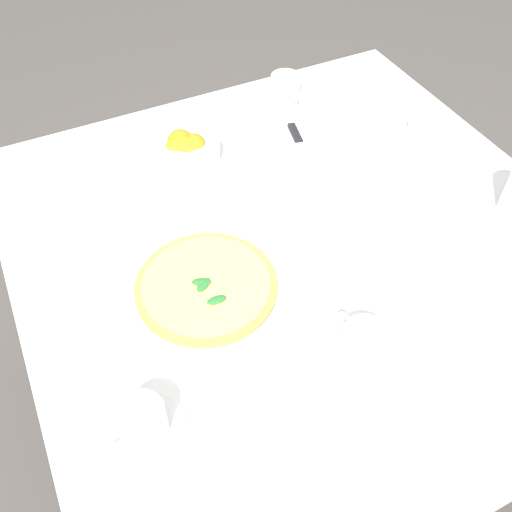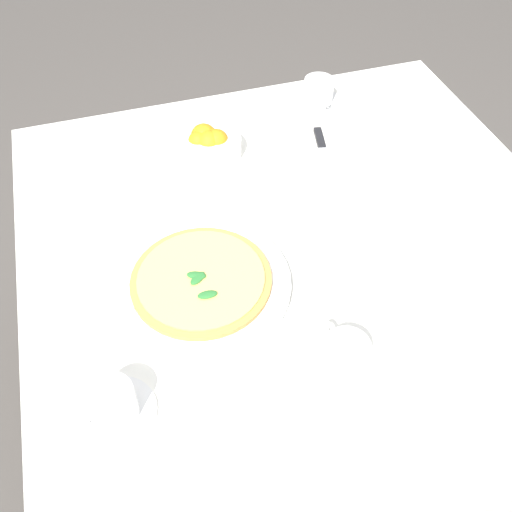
{
  "view_description": "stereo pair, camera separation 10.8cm",
  "coord_description": "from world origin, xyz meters",
  "px_view_note": "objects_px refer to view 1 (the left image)",
  "views": [
    {
      "loc": [
        0.67,
        -0.43,
        1.55
      ],
      "look_at": [
        0.03,
        -0.12,
        0.74
      ],
      "focal_mm": 39.08,
      "sensor_mm": 36.0,
      "label": 1
    },
    {
      "loc": [
        0.71,
        -0.33,
        1.55
      ],
      "look_at": [
        0.03,
        -0.12,
        0.74
      ],
      "focal_mm": 39.08,
      "sensor_mm": 36.0,
      "label": 2
    }
  ],
  "objects_px": {
    "coffee_cup_far_left": "(423,129)",
    "dinner_knife": "(301,146)",
    "pizza_plate": "(207,290)",
    "napkin_folded": "(300,150)",
    "coffee_cup_far_right": "(142,424)",
    "pizza": "(206,286)",
    "coffee_cup_center_back": "(285,89)",
    "citrus_bowl": "(186,150)",
    "coffee_cup_near_right": "(363,344)"
  },
  "relations": [
    {
      "from": "coffee_cup_center_back",
      "to": "coffee_cup_far_right",
      "type": "relative_size",
      "value": 1.02
    },
    {
      "from": "coffee_cup_far_right",
      "to": "coffee_cup_near_right",
      "type": "bearing_deg",
      "value": 86.04
    },
    {
      "from": "pizza",
      "to": "coffee_cup_far_left",
      "type": "distance_m",
      "value": 0.69
    },
    {
      "from": "coffee_cup_far_left",
      "to": "dinner_knife",
      "type": "distance_m",
      "value": 0.31
    },
    {
      "from": "coffee_cup_center_back",
      "to": "napkin_folded",
      "type": "bearing_deg",
      "value": -18.86
    },
    {
      "from": "coffee_cup_far_right",
      "to": "pizza_plate",
      "type": "bearing_deg",
      "value": 137.49
    },
    {
      "from": "coffee_cup_near_right",
      "to": "napkin_folded",
      "type": "xyz_separation_m",
      "value": [
        -0.53,
        0.17,
        -0.02
      ]
    },
    {
      "from": "pizza_plate",
      "to": "citrus_bowl",
      "type": "distance_m",
      "value": 0.4
    },
    {
      "from": "pizza_plate",
      "to": "citrus_bowl",
      "type": "xyz_separation_m",
      "value": [
        -0.39,
        0.11,
        0.02
      ]
    },
    {
      "from": "coffee_cup_center_back",
      "to": "coffee_cup_far_right",
      "type": "xyz_separation_m",
      "value": [
        0.72,
        -0.63,
        -0.0
      ]
    },
    {
      "from": "napkin_folded",
      "to": "pizza",
      "type": "bearing_deg",
      "value": -43.47
    },
    {
      "from": "pizza_plate",
      "to": "coffee_cup_near_right",
      "type": "height_order",
      "value": "coffee_cup_near_right"
    },
    {
      "from": "coffee_cup_far_left",
      "to": "citrus_bowl",
      "type": "bearing_deg",
      "value": -107.72
    },
    {
      "from": "coffee_cup_near_right",
      "to": "citrus_bowl",
      "type": "bearing_deg",
      "value": -172.97
    },
    {
      "from": "napkin_folded",
      "to": "coffee_cup_near_right",
      "type": "bearing_deg",
      "value": -10.46
    },
    {
      "from": "pizza",
      "to": "coffee_cup_center_back",
      "type": "relative_size",
      "value": 1.99
    },
    {
      "from": "napkin_folded",
      "to": "dinner_knife",
      "type": "distance_m",
      "value": 0.01
    },
    {
      "from": "coffee_cup_far_right",
      "to": "napkin_folded",
      "type": "height_order",
      "value": "coffee_cup_far_right"
    },
    {
      "from": "citrus_bowl",
      "to": "pizza",
      "type": "bearing_deg",
      "value": -16.03
    },
    {
      "from": "coffee_cup_far_right",
      "to": "napkin_folded",
      "type": "xyz_separation_m",
      "value": [
        -0.5,
        0.55,
        -0.02
      ]
    },
    {
      "from": "coffee_cup_far_left",
      "to": "napkin_folded",
      "type": "height_order",
      "value": "coffee_cup_far_left"
    },
    {
      "from": "pizza",
      "to": "coffee_cup_far_left",
      "type": "xyz_separation_m",
      "value": [
        -0.22,
        0.66,
        0.0
      ]
    },
    {
      "from": "coffee_cup_near_right",
      "to": "coffee_cup_far_left",
      "type": "distance_m",
      "value": 0.65
    },
    {
      "from": "pizza_plate",
      "to": "dinner_knife",
      "type": "height_order",
      "value": "dinner_knife"
    },
    {
      "from": "dinner_knife",
      "to": "citrus_bowl",
      "type": "bearing_deg",
      "value": -99.8
    },
    {
      "from": "coffee_cup_center_back",
      "to": "napkin_folded",
      "type": "distance_m",
      "value": 0.23
    },
    {
      "from": "coffee_cup_near_right",
      "to": "citrus_bowl",
      "type": "distance_m",
      "value": 0.63
    },
    {
      "from": "napkin_folded",
      "to": "dinner_knife",
      "type": "xyz_separation_m",
      "value": [
        0.0,
        -0.0,
        0.01
      ]
    },
    {
      "from": "pizza_plate",
      "to": "napkin_folded",
      "type": "distance_m",
      "value": 0.46
    },
    {
      "from": "coffee_cup_far_right",
      "to": "dinner_knife",
      "type": "xyz_separation_m",
      "value": [
        -0.5,
        0.55,
        -0.01
      ]
    },
    {
      "from": "coffee_cup_center_back",
      "to": "coffee_cup_near_right",
      "type": "xyz_separation_m",
      "value": [
        0.74,
        -0.25,
        -0.0
      ]
    },
    {
      "from": "coffee_cup_far_right",
      "to": "citrus_bowl",
      "type": "distance_m",
      "value": 0.67
    },
    {
      "from": "coffee_cup_far_left",
      "to": "dinner_knife",
      "type": "relative_size",
      "value": 0.67
    },
    {
      "from": "coffee_cup_center_back",
      "to": "citrus_bowl",
      "type": "relative_size",
      "value": 0.88
    },
    {
      "from": "dinner_knife",
      "to": "pizza_plate",
      "type": "bearing_deg",
      "value": -38.88
    },
    {
      "from": "coffee_cup_far_left",
      "to": "citrus_bowl",
      "type": "height_order",
      "value": "citrus_bowl"
    },
    {
      "from": "pizza",
      "to": "coffee_cup_far_right",
      "type": "bearing_deg",
      "value": -42.53
    },
    {
      "from": "coffee_cup_far_right",
      "to": "coffee_cup_near_right",
      "type": "xyz_separation_m",
      "value": [
        0.03,
        0.38,
        -0.0
      ]
    },
    {
      "from": "coffee_cup_center_back",
      "to": "pizza_plate",
      "type": "bearing_deg",
      "value": -40.44
    },
    {
      "from": "coffee_cup_far_right",
      "to": "napkin_folded",
      "type": "distance_m",
      "value": 0.74
    },
    {
      "from": "coffee_cup_far_right",
      "to": "coffee_cup_far_left",
      "type": "relative_size",
      "value": 1.0
    },
    {
      "from": "coffee_cup_far_left",
      "to": "coffee_cup_center_back",
      "type": "bearing_deg",
      "value": -143.13
    },
    {
      "from": "coffee_cup_near_right",
      "to": "napkin_folded",
      "type": "relative_size",
      "value": 0.56
    },
    {
      "from": "coffee_cup_near_right",
      "to": "citrus_bowl",
      "type": "relative_size",
      "value": 0.88
    },
    {
      "from": "citrus_bowl",
      "to": "coffee_cup_far_right",
      "type": "bearing_deg",
      "value": -26.88
    },
    {
      "from": "coffee_cup_far_right",
      "to": "pizza",
      "type": "bearing_deg",
      "value": 137.47
    },
    {
      "from": "pizza_plate",
      "to": "citrus_bowl",
      "type": "relative_size",
      "value": 2.25
    },
    {
      "from": "coffee_cup_near_right",
      "to": "dinner_knife",
      "type": "height_order",
      "value": "coffee_cup_near_right"
    },
    {
      "from": "dinner_knife",
      "to": "coffee_cup_far_left",
      "type": "bearing_deg",
      "value": 88.61
    },
    {
      "from": "pizza_plate",
      "to": "napkin_folded",
      "type": "xyz_separation_m",
      "value": [
        -0.29,
        0.36,
        -0.0
      ]
    }
  ]
}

